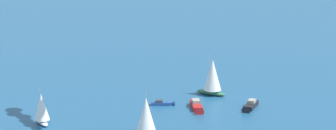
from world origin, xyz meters
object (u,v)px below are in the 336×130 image
at_px(motorboat_outer_ring_a, 250,106).
at_px(sailboat_outer_ring_b, 42,108).
at_px(sailboat_trailing, 212,77).
at_px(motorboat_ahead, 197,107).
at_px(sailboat_far_stbd, 146,119).
at_px(motorboat_near_centre, 164,103).

distance_m(motorboat_outer_ring_a, sailboat_outer_ring_b, 62.63).
bearing_deg(sailboat_trailing, motorboat_outer_ring_a, 96.61).
bearing_deg(motorboat_ahead, sailboat_far_stbd, 31.65).
distance_m(motorboat_near_centre, sailboat_outer_ring_b, 38.94).
bearing_deg(motorboat_ahead, motorboat_near_centre, -53.18).
distance_m(motorboat_near_centre, sailboat_trailing, 19.88).
height_order(sailboat_trailing, sailboat_outer_ring_b, sailboat_trailing).
bearing_deg(motorboat_near_centre, sailboat_outer_ring_b, -3.28).
distance_m(motorboat_near_centre, motorboat_outer_ring_a, 26.58).
bearing_deg(sailboat_far_stbd, motorboat_ahead, -148.35).
height_order(sailboat_far_stbd, motorboat_ahead, sailboat_far_stbd).
height_order(motorboat_near_centre, sailboat_far_stbd, sailboat_far_stbd).
bearing_deg(sailboat_outer_ring_b, motorboat_outer_ring_a, 162.87).
relative_size(sailboat_far_stbd, motorboat_outer_ring_a, 1.44).
height_order(sailboat_trailing, motorboat_outer_ring_a, sailboat_trailing).
distance_m(motorboat_ahead, sailboat_outer_ring_b, 46.71).
xyz_separation_m(motorboat_near_centre, motorboat_ahead, (-6.58, 8.79, 0.28)).
bearing_deg(motorboat_outer_ring_a, motorboat_near_centre, -37.54).
distance_m(sailboat_trailing, sailboat_outer_ring_b, 57.71).
bearing_deg(motorboat_outer_ring_a, motorboat_ahead, -27.07).
bearing_deg(motorboat_near_centre, motorboat_ahead, 126.82).
bearing_deg(sailboat_far_stbd, sailboat_outer_ring_b, -54.97).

